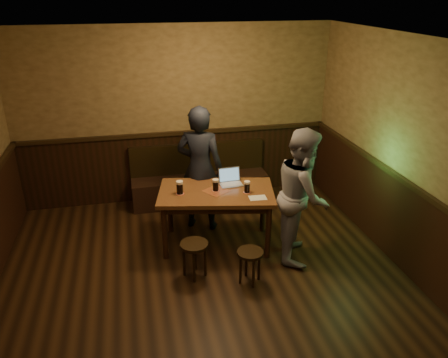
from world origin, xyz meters
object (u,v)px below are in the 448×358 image
bench (200,183)px  stool_right (250,258)px  pub_table (216,198)px  stool_left (194,250)px  person_grey (303,195)px  laptop (230,180)px  pint_mid (216,185)px  pint_right (247,187)px  pint_left (180,187)px  person_suit (200,169)px

bench → stool_right: bench is taller
pub_table → stool_left: (-0.41, -0.66, -0.33)m
pub_table → person_grey: person_grey is taller
person_grey → bench: bearing=48.9°
stool_left → laptop: bearing=52.7°
pint_mid → pint_right: bearing=-19.6°
pint_left → person_suit: (0.36, 0.53, 0.02)m
person_grey → pint_mid: bearing=84.8°
pint_left → pint_mid: size_ratio=1.09×
pint_left → pint_right: size_ratio=1.12×
stool_left → pint_mid: (0.40, 0.67, 0.52)m
person_grey → stool_right: bearing=139.4°
pub_table → pint_right: size_ratio=10.28×
pint_left → laptop: 0.73m
pint_left → person_grey: (1.50, -0.50, -0.03)m
bench → laptop: 1.34m
pub_table → pint_right: 0.45m
stool_left → stool_right: 0.68m
bench → person_suit: bearing=-98.3°
pub_table → stool_left: 0.85m
bench → pint_left: (-0.48, -1.37, 0.59)m
stool_left → person_suit: (0.29, 1.21, 0.55)m
stool_right → stool_left: bearing=157.3°
bench → stool_left: size_ratio=4.75×
pint_left → laptop: bearing=13.0°
person_grey → pint_right: bearing=81.5°
laptop → pub_table: bearing=-144.9°
pub_table → laptop: laptop is taller
pub_table → pint_left: bearing=-170.7°
pub_table → stool_left: bearing=-110.3°
stool_right → person_grey: person_grey is taller
person_suit → laptop: bearing=158.6°
bench → stool_left: bearing=-101.3°
bench → laptop: laptop is taller
pint_left → pint_mid: (0.47, -0.01, -0.01)m
bench → pint_right: size_ratio=13.69×
pint_left → stool_left: bearing=-84.3°
pint_left → pub_table: bearing=-2.2°
bench → stool_right: bearing=-84.7°
person_suit → pint_right: bearing=150.9°
bench → stool_right: size_ratio=5.16×
pub_table → bench: bearing=101.5°
pub_table → laptop: size_ratio=5.30×
stool_right → person_grey: bearing=29.2°
pint_mid → stool_left: bearing=-121.1°
laptop → person_suit: bearing=131.5°
pub_table → pint_mid: size_ratio=9.99×
pint_left → bench: bearing=70.7°
pub_table → stool_right: size_ratio=3.87×
pint_left → person_suit: bearing=56.0°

